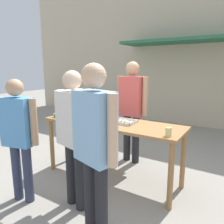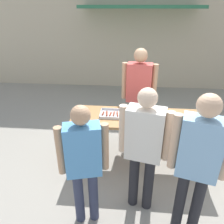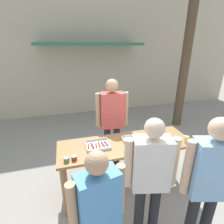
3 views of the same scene
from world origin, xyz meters
The scene contains 12 objects.
ground_plane centered at (0.00, 0.00, 0.00)m, with size 24.00×24.00×0.00m, color gray.
building_facade_back centered at (0.00, 3.98, 2.26)m, with size 12.00×1.11×4.50m.
serving_table centered at (0.00, 0.00, 0.79)m, with size 2.14×0.71×0.91m.
food_tray_sausages centered at (-0.46, 0.03, 0.92)m, with size 0.37×0.31×0.04m.
food_tray_buns centered at (0.15, 0.03, 0.93)m, with size 0.39×0.27×0.05m.
condiment_jar_mustard centered at (-0.93, -0.24, 0.94)m, with size 0.08×0.08×0.06m.
condiment_jar_ketchup centered at (-0.83, -0.23, 0.94)m, with size 0.08×0.08×0.06m.
beer_cup centered at (0.93, -0.24, 0.96)m, with size 0.08×0.08×0.11m.
person_server_behind_table centered at (-0.04, 0.72, 1.08)m, with size 0.62×0.29×1.81m.
person_customer_holding_hotdog centered at (-0.67, -1.11, 0.94)m, with size 0.54×0.30×1.58m.
person_customer_with_cup centered at (0.52, -1.13, 1.05)m, with size 0.57×0.32×1.75m.
person_customer_waiting_in_line centered at (-0.01, -0.83, 1.00)m, with size 0.60×0.32×1.68m.
Camera 1 is at (1.68, -2.69, 1.71)m, focal length 35.00 mm.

